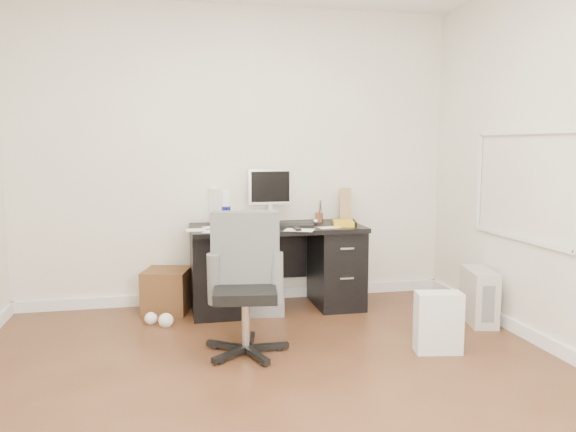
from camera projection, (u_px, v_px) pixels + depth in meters
name	position (u px, v px, depth m)	size (l,w,h in m)	color
ground	(280.00, 388.00, 3.37)	(4.00, 4.00, 0.00)	#442716
room_shell	(284.00, 109.00, 3.20)	(4.02, 4.02, 2.71)	beige
desk	(277.00, 265.00, 4.99)	(1.50, 0.70, 0.75)	black
loose_papers	(255.00, 227.00, 4.85)	(1.10, 0.60, 0.00)	white
lcd_monitor	(270.00, 195.00, 5.09)	(0.40, 0.23, 0.50)	silver
keyboard	(290.00, 226.00, 4.85)	(0.41, 0.14, 0.02)	black
computer_mouse	(316.00, 222.00, 5.00)	(0.05, 0.05, 0.05)	silver
travel_mug	(226.00, 217.00, 4.85)	(0.08, 0.08, 0.18)	navy
white_binder	(219.00, 206.00, 5.04)	(0.13, 0.28, 0.32)	white
magazine_file	(346.00, 205.00, 5.24)	(0.13, 0.26, 0.30)	#9E714C
pen_cup	(319.00, 211.00, 5.16)	(0.09, 0.09, 0.20)	#523017
yellow_book	(344.00, 223.00, 4.95)	(0.19, 0.24, 0.04)	gold
paper_remote	(299.00, 229.00, 4.68)	(0.24, 0.19, 0.02)	white
office_chair	(245.00, 285.00, 3.88)	(0.56, 0.56, 0.99)	#4B4D4A
pc_tower	(479.00, 296.00, 4.61)	(0.20, 0.44, 0.44)	#AAA599
shopping_bag	(438.00, 322.00, 3.94)	(0.32, 0.23, 0.43)	silver
wicker_basket	(167.00, 291.00, 4.92)	(0.37, 0.37, 0.37)	#452D14
desk_printer	(261.00, 300.00, 4.89)	(0.39, 0.32, 0.23)	slate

